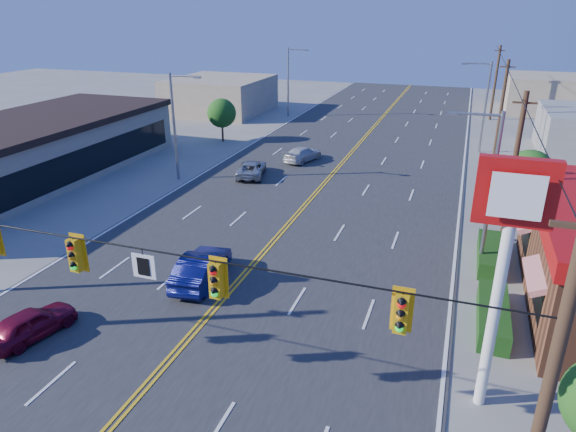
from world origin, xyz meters
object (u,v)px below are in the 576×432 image
(car_magenta, at_px, (32,324))
(car_silver, at_px, (251,169))
(car_blue, at_px, (201,268))
(kfc_pylon, at_px, (507,239))
(car_white, at_px, (303,155))
(signal_span, at_px, (108,276))

(car_magenta, height_order, car_silver, car_magenta)
(car_blue, bearing_deg, kfc_pylon, 154.87)
(car_blue, xyz_separation_m, car_white, (-1.73, 21.56, -0.14))
(car_blue, height_order, car_silver, car_blue)
(car_blue, distance_m, car_silver, 16.74)
(car_blue, relative_size, car_white, 1.09)
(kfc_pylon, height_order, car_silver, kfc_pylon)
(signal_span, xyz_separation_m, car_white, (-3.27, 29.79, -4.28))
(car_silver, bearing_deg, car_blue, 90.02)
(kfc_pylon, height_order, car_blue, kfc_pylon)
(car_white, bearing_deg, car_blue, 111.48)
(signal_span, bearing_deg, car_magenta, 161.06)
(car_magenta, xyz_separation_m, car_blue, (4.29, 6.23, 0.14))
(car_white, xyz_separation_m, car_silver, (-2.53, -5.37, 0.00))
(car_magenta, xyz_separation_m, car_white, (2.56, 27.79, -0.01))
(signal_span, distance_m, kfc_pylon, 11.87)
(signal_span, height_order, car_white, signal_span)
(signal_span, xyz_separation_m, car_blue, (-1.54, 8.23, -4.14))
(car_white, bearing_deg, car_magenta, 101.63)
(signal_span, bearing_deg, kfc_pylon, 19.78)
(kfc_pylon, relative_size, car_blue, 1.88)
(signal_span, xyz_separation_m, car_silver, (-5.80, 24.42, -4.28))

